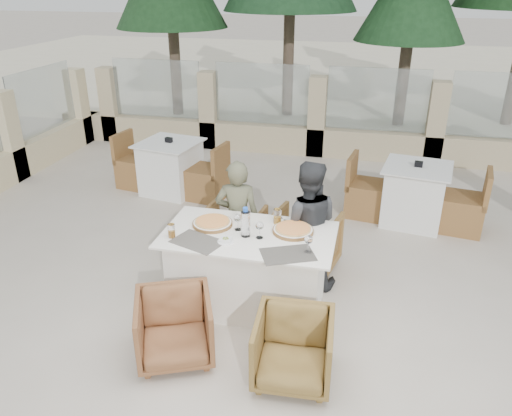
% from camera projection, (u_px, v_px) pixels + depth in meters
% --- Properties ---
extents(ground, '(80.00, 80.00, 0.00)m').
position_uv_depth(ground, '(253.00, 310.00, 4.84)').
color(ground, '#BEB3A2').
rests_on(ground, ground).
extents(sand_patch, '(30.00, 16.00, 0.01)m').
position_uv_depth(sand_patch, '(349.00, 70.00, 17.18)').
color(sand_patch, beige).
rests_on(sand_patch, ground).
extents(perimeter_wall_far, '(10.00, 0.34, 1.60)m').
position_uv_depth(perimeter_wall_far, '(317.00, 111.00, 8.73)').
color(perimeter_wall_far, tan).
rests_on(perimeter_wall_far, ground).
extents(pine_centre, '(2.20, 2.20, 5.00)m').
position_uv_depth(pine_centre, '(413.00, 1.00, 9.82)').
color(pine_centre, '#1D4521').
rests_on(pine_centre, ground).
extents(dining_table, '(1.60, 0.90, 0.77)m').
position_uv_depth(dining_table, '(249.00, 269.00, 4.79)').
color(dining_table, white).
rests_on(dining_table, ground).
extents(placemat_near_left, '(0.53, 0.44, 0.00)m').
position_uv_depth(placemat_near_left, '(198.00, 242.00, 4.49)').
color(placemat_near_left, '#5C564E').
rests_on(placemat_near_left, dining_table).
extents(placemat_near_right, '(0.53, 0.46, 0.00)m').
position_uv_depth(placemat_near_right, '(288.00, 254.00, 4.28)').
color(placemat_near_right, '#4F4B44').
rests_on(placemat_near_right, dining_table).
extents(pizza_left, '(0.40, 0.40, 0.05)m').
position_uv_depth(pizza_left, '(212.00, 223.00, 4.79)').
color(pizza_left, orange).
rests_on(pizza_left, dining_table).
extents(pizza_right, '(0.45, 0.45, 0.05)m').
position_uv_depth(pizza_right, '(293.00, 230.00, 4.65)').
color(pizza_right, orange).
rests_on(pizza_right, dining_table).
extents(water_bottle, '(0.09, 0.09, 0.29)m').
position_uv_depth(water_bottle, '(246.00, 222.00, 4.53)').
color(water_bottle, '#C1E8FD').
rests_on(water_bottle, dining_table).
extents(wine_glass_centre, '(0.10, 0.10, 0.18)m').
position_uv_depth(wine_glass_centre, '(238.00, 221.00, 4.67)').
color(wine_glass_centre, white).
rests_on(wine_glass_centre, dining_table).
extents(wine_glass_near, '(0.08, 0.08, 0.18)m').
position_uv_depth(wine_glass_near, '(260.00, 229.00, 4.52)').
color(wine_glass_near, silver).
rests_on(wine_glass_near, dining_table).
extents(wine_glass_corner, '(0.08, 0.08, 0.18)m').
position_uv_depth(wine_glass_corner, '(308.00, 243.00, 4.28)').
color(wine_glass_corner, white).
rests_on(wine_glass_corner, dining_table).
extents(beer_glass_left, '(0.07, 0.07, 0.13)m').
position_uv_depth(beer_glass_left, '(172.00, 231.00, 4.55)').
color(beer_glass_left, orange).
rests_on(beer_glass_left, dining_table).
extents(beer_glass_right, '(0.08, 0.08, 0.15)m').
position_uv_depth(beer_glass_right, '(277.00, 216.00, 4.80)').
color(beer_glass_right, orange).
rests_on(beer_glass_right, dining_table).
extents(olive_dish, '(0.14, 0.14, 0.04)m').
position_uv_depth(olive_dish, '(226.00, 240.00, 4.48)').
color(olive_dish, white).
rests_on(olive_dish, dining_table).
extents(armchair_far_left, '(0.72, 0.73, 0.61)m').
position_uv_depth(armchair_far_left, '(232.00, 234.00, 5.61)').
color(armchair_far_left, brown).
rests_on(armchair_far_left, ground).
extents(armchair_far_right, '(0.84, 0.85, 0.66)m').
position_uv_depth(armchair_far_right, '(303.00, 243.00, 5.38)').
color(armchair_far_right, olive).
rests_on(armchair_far_right, ground).
extents(armchair_near_left, '(0.81, 0.82, 0.58)m').
position_uv_depth(armchair_near_left, '(175.00, 328.00, 4.15)').
color(armchair_near_left, brown).
rests_on(armchair_near_left, ground).
extents(armchair_near_right, '(0.64, 0.66, 0.57)m').
position_uv_depth(armchair_near_right, '(293.00, 349.00, 3.92)').
color(armchair_near_right, brown).
rests_on(armchair_near_right, ground).
extents(diner_left, '(0.51, 0.38, 1.27)m').
position_uv_depth(diner_left, '(238.00, 218.00, 5.23)').
color(diner_left, '#5D5D44').
rests_on(diner_left, ground).
extents(diner_right, '(0.72, 0.59, 1.36)m').
position_uv_depth(diner_right, '(306.00, 225.00, 4.98)').
color(diner_right, '#343639').
rests_on(diner_right, ground).
extents(bg_table_a, '(1.75, 1.08, 0.77)m').
position_uv_depth(bg_table_a, '(171.00, 167.00, 7.35)').
color(bg_table_a, white).
rests_on(bg_table_a, ground).
extents(bg_table_b, '(1.75, 1.06, 0.77)m').
position_uv_depth(bg_table_b, '(414.00, 195.00, 6.43)').
color(bg_table_b, silver).
rests_on(bg_table_b, ground).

